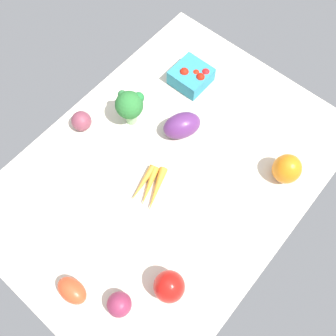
# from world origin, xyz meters

# --- Properties ---
(tablecloth) EXTENTS (1.04, 0.76, 0.02)m
(tablecloth) POSITION_xyz_m (0.00, 0.00, 0.01)
(tablecloth) COLOR beige
(tablecloth) RESTS_ON ground
(red_onion_center) EXTENTS (0.06, 0.06, 0.06)m
(red_onion_center) POSITION_xyz_m (0.06, -0.30, 0.05)
(red_onion_center) COLOR brown
(red_onion_center) RESTS_ON tablecloth
(broccoli_head) EXTENTS (0.09, 0.09, 0.13)m
(broccoli_head) POSITION_xyz_m (-0.06, -0.20, 0.10)
(broccoli_head) COLOR #91C584
(broccoli_head) RESTS_ON tablecloth
(eggplant) EXTENTS (0.14, 0.12, 0.08)m
(eggplant) POSITION_xyz_m (-0.13, -0.05, 0.06)
(eggplant) COLOR #5C2969
(eggplant) RESTS_ON tablecloth
(berry_basket) EXTENTS (0.11, 0.11, 0.07)m
(berry_basket) POSITION_xyz_m (-0.30, -0.15, 0.05)
(berry_basket) COLOR teal
(berry_basket) RESTS_ON tablecloth
(carrot_bunch) EXTENTS (0.14, 0.11, 0.03)m
(carrot_bunch) POSITION_xyz_m (0.08, -0.00, 0.03)
(carrot_bunch) COLOR orange
(carrot_bunch) RESTS_ON tablecloth
(bell_pepper_red) EXTENTS (0.10, 0.10, 0.10)m
(bell_pepper_red) POSITION_xyz_m (0.25, 0.22, 0.07)
(bell_pepper_red) COLOR red
(bell_pepper_red) RESTS_ON tablecloth
(roma_tomato) EXTENTS (0.06, 0.09, 0.06)m
(roma_tomato) POSITION_xyz_m (0.42, 0.04, 0.05)
(roma_tomato) COLOR #DD4925
(roma_tomato) RESTS_ON tablecloth
(red_onion_near_basket) EXTENTS (0.06, 0.06, 0.06)m
(red_onion_near_basket) POSITION_xyz_m (0.36, 0.15, 0.05)
(red_onion_near_basket) COLOR #852948
(red_onion_near_basket) RESTS_ON tablecloth
(bell_pepper_orange) EXTENTS (0.10, 0.10, 0.10)m
(bell_pepper_orange) POSITION_xyz_m (-0.21, 0.27, 0.07)
(bell_pepper_orange) COLOR orange
(bell_pepper_orange) RESTS_ON tablecloth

